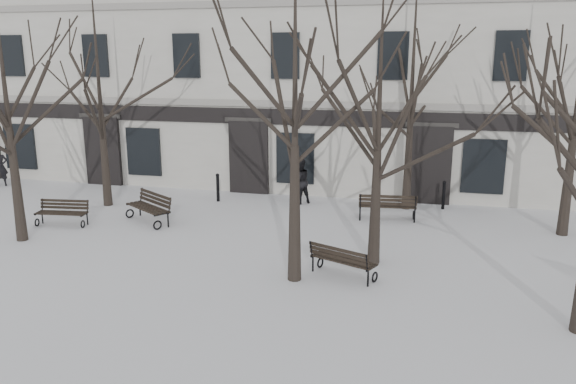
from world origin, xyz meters
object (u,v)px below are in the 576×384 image
(tree_1, at_px, (295,75))
(bench_0, at_px, (62,212))
(tree_0, at_px, (3,73))
(bench_3, at_px, (150,207))
(bench_1, at_px, (342,260))
(tree_2, at_px, (380,92))
(bench_4, at_px, (387,206))

(tree_1, relative_size, bench_0, 4.68)
(tree_0, height_order, bench_3, tree_0)
(bench_1, bearing_deg, tree_2, -94.50)
(tree_0, bearing_deg, bench_0, 80.92)
(tree_2, height_order, bench_1, tree_2)
(bench_3, bearing_deg, tree_1, 1.07)
(tree_1, relative_size, bench_4, 4.08)
(bench_1, relative_size, bench_3, 0.90)
(tree_2, height_order, bench_0, tree_2)
(bench_0, bearing_deg, tree_2, -12.82)
(bench_0, height_order, bench_4, bench_4)
(tree_1, distance_m, bench_3, 8.18)
(tree_0, bearing_deg, tree_1, -6.93)
(tree_0, distance_m, tree_2, 10.49)
(bench_1, bearing_deg, bench_3, -1.71)
(tree_2, relative_size, bench_1, 4.07)
(bench_1, distance_m, bench_4, 5.36)
(tree_1, height_order, bench_4, tree_1)
(bench_0, xyz_separation_m, bench_4, (10.28, 3.03, 0.07))
(bench_0, relative_size, bench_1, 0.96)
(tree_0, height_order, tree_1, tree_1)
(tree_2, bearing_deg, bench_0, 174.30)
(bench_1, height_order, bench_4, bench_4)
(tree_2, distance_m, bench_3, 8.80)
(tree_0, xyz_separation_m, bench_3, (2.87, 2.63, -4.41))
(tree_0, relative_size, tree_2, 1.09)
(tree_0, distance_m, bench_4, 12.34)
(tree_0, relative_size, bench_0, 4.63)
(tree_0, distance_m, tree_1, 8.73)
(bench_3, relative_size, bench_4, 1.01)
(tree_2, relative_size, bench_3, 3.64)
(tree_1, relative_size, tree_2, 1.10)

